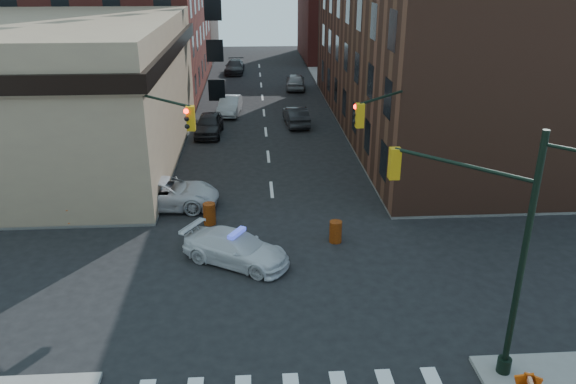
{
  "coord_description": "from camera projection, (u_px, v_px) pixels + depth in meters",
  "views": [
    {
      "loc": [
        -1.0,
        -20.24,
        12.29
      ],
      "look_at": [
        0.59,
        4.24,
        2.2
      ],
      "focal_mm": 35.0,
      "sensor_mm": 36.0,
      "label": 1
    }
  ],
  "objects": [
    {
      "name": "parked_car_efar",
      "position": [
        296.0,
        81.0,
        58.12
      ],
      "size": [
        2.25,
        4.92,
        1.64
      ],
      "primitive_type": "imported",
      "rotation": [
        0.0,
        0.0,
        3.07
      ],
      "color": "gray",
      "rests_on": "ground"
    },
    {
      "name": "tree_ne_far",
      "position": [
        340.0,
        61.0,
        53.91
      ],
      "size": [
        3.0,
        3.0,
        4.85
      ],
      "color": "black",
      "rests_on": "sidewalk_ne"
    },
    {
      "name": "signal_pole_nw",
      "position": [
        150.0,
        144.0,
        26.34
      ],
      "size": [
        3.58,
        3.67,
        8.0
      ],
      "rotation": [
        0.0,
        0.0,
        -0.79
      ],
      "color": "black",
      "rests_on": "sidewalk_nw"
    },
    {
      "name": "ground",
      "position": [
        281.0,
        280.0,
        23.41
      ],
      "size": [
        140.0,
        140.0,
        0.0
      ],
      "primitive_type": "plane",
      "color": "black",
      "rests_on": "ground"
    },
    {
      "name": "sidewalk_ne",
      "position": [
        497.0,
        96.0,
        54.98
      ],
      "size": [
        34.0,
        54.5,
        0.15
      ],
      "primitive_type": "cube",
      "color": "gray",
      "rests_on": "ground"
    },
    {
      "name": "parked_car_wfar",
      "position": [
        230.0,
        106.0,
        48.45
      ],
      "size": [
        2.13,
        4.88,
        1.56
      ],
      "primitive_type": "imported",
      "rotation": [
        0.0,
        0.0,
        -0.1
      ],
      "color": "#9A9EA3",
      "rests_on": "ground"
    },
    {
      "name": "pedestrian_a",
      "position": [
        101.0,
        186.0,
        30.38
      ],
      "size": [
        0.76,
        0.62,
        1.79
      ],
      "primitive_type": "imported",
      "rotation": [
        0.0,
        0.0,
        -0.33
      ],
      "color": "black",
      "rests_on": "sidewalk_nw"
    },
    {
      "name": "filler_ne",
      "position": [
        362.0,
        12.0,
        75.5
      ],
      "size": [
        16.0,
        16.0,
        12.0
      ],
      "primitive_type": "cube",
      "color": "maroon",
      "rests_on": "ground"
    },
    {
      "name": "parked_car_enear",
      "position": [
        296.0,
        116.0,
        45.25
      ],
      "size": [
        1.98,
        4.74,
        1.52
      ],
      "primitive_type": "imported",
      "rotation": [
        0.0,
        0.0,
        3.22
      ],
      "color": "black",
      "rests_on": "ground"
    },
    {
      "name": "commercial_row_ne",
      "position": [
        436.0,
        37.0,
        42.29
      ],
      "size": [
        14.0,
        34.0,
        14.0
      ],
      "primitive_type": "cube",
      "color": "#512E20",
      "rests_on": "ground"
    },
    {
      "name": "barrel_bank",
      "position": [
        209.0,
        214.0,
        28.17
      ],
      "size": [
        0.65,
        0.65,
        1.11
      ],
      "primitive_type": "cylinder",
      "rotation": [
        0.0,
        0.0,
        -0.04
      ],
      "color": "red",
      "rests_on": "ground"
    },
    {
      "name": "pedestrian_b",
      "position": [
        45.0,
        204.0,
        27.84
      ],
      "size": [
        1.0,
        0.81,
        1.96
      ],
      "primitive_type": "imported",
      "rotation": [
        0.0,
        0.0,
        0.07
      ],
      "color": "black",
      "rests_on": "sidewalk_nw"
    },
    {
      "name": "parked_car_wdeep",
      "position": [
        235.0,
        67.0,
        66.37
      ],
      "size": [
        2.4,
        5.41,
        1.54
      ],
      "primitive_type": "imported",
      "rotation": [
        0.0,
        0.0,
        -0.05
      ],
      "color": "black",
      "rests_on": "ground"
    },
    {
      "name": "sidewalk_nw",
      "position": [
        16.0,
        103.0,
        52.24
      ],
      "size": [
        34.0,
        54.5,
        0.15
      ],
      "primitive_type": "cube",
      "color": "gray",
      "rests_on": "ground"
    },
    {
      "name": "signal_pole_se",
      "position": [
        489.0,
        236.0,
        16.92
      ],
      "size": [
        5.4,
        5.27,
        8.0
      ],
      "rotation": [
        0.0,
        0.0,
        2.36
      ],
      "color": "black",
      "rests_on": "sidewalk_se"
    },
    {
      "name": "barricade_nw_a",
      "position": [
        126.0,
        198.0,
        29.85
      ],
      "size": [
        1.41,
        0.91,
        0.98
      ],
      "primitive_type": null,
      "rotation": [
        0.0,
        0.0,
        -0.21
      ],
      "color": "#CA6709",
      "rests_on": "sidewalk_nw"
    },
    {
      "name": "barrel_road",
      "position": [
        336.0,
        232.0,
        26.38
      ],
      "size": [
        0.71,
        0.71,
        1.05
      ],
      "primitive_type": "cylinder",
      "rotation": [
        0.0,
        0.0,
        -0.24
      ],
      "color": "#C14709",
      "rests_on": "ground"
    },
    {
      "name": "tree_ne_near",
      "position": [
        354.0,
        76.0,
        46.53
      ],
      "size": [
        3.0,
        3.0,
        4.85
      ],
      "color": "black",
      "rests_on": "sidewalk_ne"
    },
    {
      "name": "pickup",
      "position": [
        165.0,
        193.0,
        30.06
      ],
      "size": [
        5.94,
        3.05,
        1.61
      ],
      "primitive_type": "imported",
      "rotation": [
        0.0,
        0.0,
        1.5
      ],
      "color": "silver",
      "rests_on": "ground"
    },
    {
      "name": "parked_car_wnear",
      "position": [
        209.0,
        124.0,
        42.67
      ],
      "size": [
        2.17,
        4.92,
        1.65
      ],
      "primitive_type": "imported",
      "rotation": [
        0.0,
        0.0,
        -0.05
      ],
      "color": "black",
      "rests_on": "ground"
    },
    {
      "name": "barricade_nw_b",
      "position": [
        80.0,
        213.0,
        28.06
      ],
      "size": [
        1.3,
        0.67,
        0.96
      ],
      "primitive_type": null,
      "rotation": [
        0.0,
        0.0,
        0.02
      ],
      "color": "red",
      "rests_on": "sidewalk_nw"
    },
    {
      "name": "signal_pole_ne",
      "position": [
        395.0,
        140.0,
        27.05
      ],
      "size": [
        3.67,
        3.58,
        8.0
      ],
      "rotation": [
        0.0,
        0.0,
        -2.36
      ],
      "color": "black",
      "rests_on": "sidewalk_ne"
    },
    {
      "name": "pedestrian_c",
      "position": [
        62.0,
        183.0,
        30.94
      ],
      "size": [
        1.0,
        1.01,
        1.71
      ],
      "primitive_type": "imported",
      "rotation": [
        0.0,
        0.0,
        0.81
      ],
      "color": "black",
      "rests_on": "sidewalk_nw"
    },
    {
      "name": "bank_building",
      "position": [
        2.0,
        93.0,
        35.91
      ],
      "size": [
        22.0,
        22.0,
        9.0
      ],
      "primitive_type": "cube",
      "color": "#988263",
      "rests_on": "ground"
    },
    {
      "name": "police_car",
      "position": [
        236.0,
        248.0,
        24.46
      ],
      "size": [
        5.21,
        4.18,
        1.41
      ],
      "primitive_type": "imported",
      "rotation": [
        0.0,
        0.0,
        1.04
      ],
      "color": "silver",
      "rests_on": "ground"
    }
  ]
}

